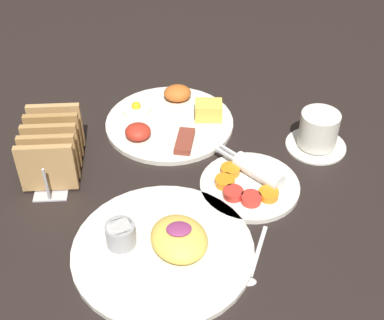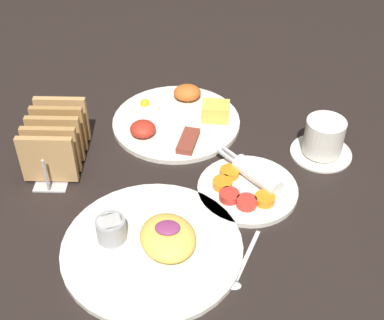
{
  "view_description": "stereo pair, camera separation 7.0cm",
  "coord_description": "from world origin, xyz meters",
  "views": [
    {
      "loc": [
        0.02,
        -0.72,
        0.67
      ],
      "look_at": [
        0.07,
        0.03,
        0.03
      ],
      "focal_mm": 50.0,
      "sensor_mm": 36.0,
      "label": 1
    },
    {
      "loc": [
        0.09,
        -0.72,
        0.67
      ],
      "look_at": [
        0.07,
        0.03,
        0.03
      ],
      "focal_mm": 50.0,
      "sensor_mm": 36.0,
      "label": 2
    }
  ],
  "objects": [
    {
      "name": "plate_condiments",
      "position": [
        0.17,
        -0.02,
        0.01
      ],
      "size": [
        0.18,
        0.19,
        0.04
      ],
      "color": "silver",
      "rests_on": "ground_plane"
    },
    {
      "name": "ground_plane",
      "position": [
        0.0,
        0.0,
        0.0
      ],
      "size": [
        3.0,
        3.0,
        0.0
      ],
      "primitive_type": "plane",
      "color": "black"
    },
    {
      "name": "teaspoon",
      "position": [
        0.15,
        -0.19,
        0.0
      ],
      "size": [
        0.06,
        0.12,
        0.01
      ],
      "color": "silver",
      "rests_on": "ground_plane"
    },
    {
      "name": "coffee_cup",
      "position": [
        0.32,
        0.1,
        0.04
      ],
      "size": [
        0.12,
        0.12,
        0.08
      ],
      "color": "silver",
      "rests_on": "ground_plane"
    },
    {
      "name": "plate_foreground",
      "position": [
        0.01,
        -0.16,
        0.01
      ],
      "size": [
        0.29,
        0.29,
        0.06
      ],
      "color": "silver",
      "rests_on": "ground_plane"
    },
    {
      "name": "plate_breakfast",
      "position": [
        0.03,
        0.19,
        0.01
      ],
      "size": [
        0.27,
        0.27,
        0.05
      ],
      "color": "silver",
      "rests_on": "ground_plane"
    },
    {
      "name": "toast_rack",
      "position": [
        -0.19,
        0.06,
        0.05
      ],
      "size": [
        0.1,
        0.18,
        0.1
      ],
      "color": "#B7B7BC",
      "rests_on": "ground_plane"
    }
  ]
}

